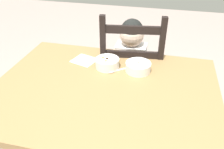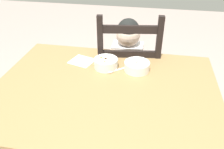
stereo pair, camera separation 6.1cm
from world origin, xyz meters
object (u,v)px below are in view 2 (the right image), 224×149
(spoon, at_px, (114,71))
(child_figure, at_px, (127,62))
(bowl_of_peas, at_px, (137,66))
(bowl_of_carrots, at_px, (106,63))
(dining_chair, at_px, (127,79))
(dining_table, at_px, (105,103))

(spoon, bearing_deg, child_figure, 83.05)
(child_figure, distance_m, bowl_of_peas, 0.34)
(bowl_of_peas, bearing_deg, spoon, -164.16)
(child_figure, xyz_separation_m, spoon, (-0.04, -0.33, 0.12))
(child_figure, relative_size, bowl_of_carrots, 6.47)
(dining_chair, relative_size, bowl_of_peas, 6.67)
(spoon, bearing_deg, dining_table, -95.76)
(child_figure, height_order, bowl_of_peas, child_figure)
(bowl_of_carrots, bearing_deg, dining_chair, 70.54)
(child_figure, xyz_separation_m, bowl_of_peas, (0.10, -0.29, 0.14))
(bowl_of_peas, relative_size, spoon, 1.28)
(bowl_of_carrots, height_order, spoon, bowl_of_carrots)
(dining_table, height_order, bowl_of_peas, bowl_of_peas)
(child_figure, xyz_separation_m, bowl_of_carrots, (-0.10, -0.29, 0.14))
(child_figure, bearing_deg, dining_table, -96.53)
(dining_table, xyz_separation_m, spoon, (0.02, 0.18, 0.11))
(bowl_of_carrots, bearing_deg, bowl_of_peas, -0.01)
(dining_table, xyz_separation_m, bowl_of_peas, (0.15, 0.22, 0.13))
(dining_table, xyz_separation_m, bowl_of_carrots, (-0.04, 0.22, 0.14))
(dining_chair, height_order, child_figure, dining_chair)
(dining_table, bearing_deg, child_figure, 83.47)
(bowl_of_peas, bearing_deg, dining_table, -125.13)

